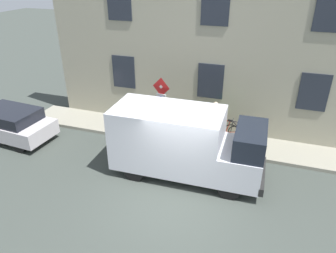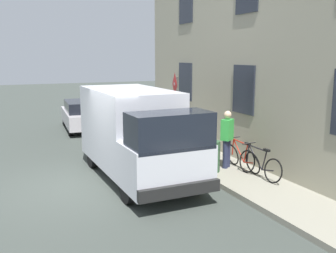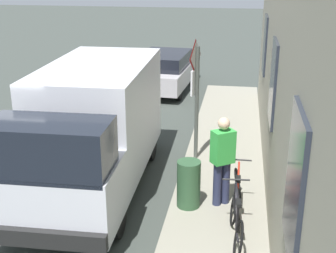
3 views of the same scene
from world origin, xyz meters
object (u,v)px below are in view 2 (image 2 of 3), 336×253
(sign_post_stacked, at_px, (175,102))
(pedestrian, at_px, (227,137))
(parked_hatchback, at_px, (84,114))
(litter_bin, at_px, (212,156))
(delivery_van, at_px, (136,132))
(bicycle_black, at_px, (259,164))
(bicycle_red, at_px, (242,157))

(sign_post_stacked, xyz_separation_m, pedestrian, (0.73, -2.09, -0.85))
(parked_hatchback, relative_size, litter_bin, 4.57)
(pedestrian, bearing_deg, delivery_van, -136.98)
(sign_post_stacked, distance_m, pedestrian, 2.38)
(sign_post_stacked, height_order, bicycle_black, sign_post_stacked)
(parked_hatchback, height_order, pedestrian, pedestrian)
(sign_post_stacked, distance_m, parked_hatchback, 6.74)
(sign_post_stacked, xyz_separation_m, bicycle_black, (1.04, -3.29, -1.41))
(bicycle_black, bearing_deg, sign_post_stacked, 12.93)
(sign_post_stacked, relative_size, litter_bin, 2.94)
(sign_post_stacked, bearing_deg, bicycle_black, -72.48)
(bicycle_black, bearing_deg, bicycle_red, -4.63)
(parked_hatchback, distance_m, litter_bin, 8.88)
(delivery_van, bearing_deg, litter_bin, 68.54)
(litter_bin, bearing_deg, sign_post_stacked, 93.49)
(sign_post_stacked, relative_size, bicycle_black, 1.54)
(parked_hatchback, distance_m, bicycle_red, 9.29)
(delivery_van, xyz_separation_m, pedestrian, (2.65, -0.57, -0.26))
(parked_hatchback, bearing_deg, bicycle_black, -159.83)
(sign_post_stacked, bearing_deg, parked_hatchback, 105.43)
(delivery_van, bearing_deg, bicycle_red, 71.18)
(bicycle_red, relative_size, litter_bin, 1.90)
(parked_hatchback, relative_size, bicycle_red, 2.41)
(parked_hatchback, height_order, bicycle_black, parked_hatchback)
(sign_post_stacked, relative_size, bicycle_red, 1.55)
(bicycle_black, distance_m, pedestrian, 1.36)
(bicycle_red, height_order, litter_bin, litter_bin)
(bicycle_red, relative_size, pedestrian, 0.99)
(bicycle_red, bearing_deg, sign_post_stacked, 22.99)
(parked_hatchback, xyz_separation_m, bicycle_red, (2.81, -8.85, -0.22))
(bicycle_red, distance_m, litter_bin, 0.92)
(parked_hatchback, distance_m, pedestrian, 8.86)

